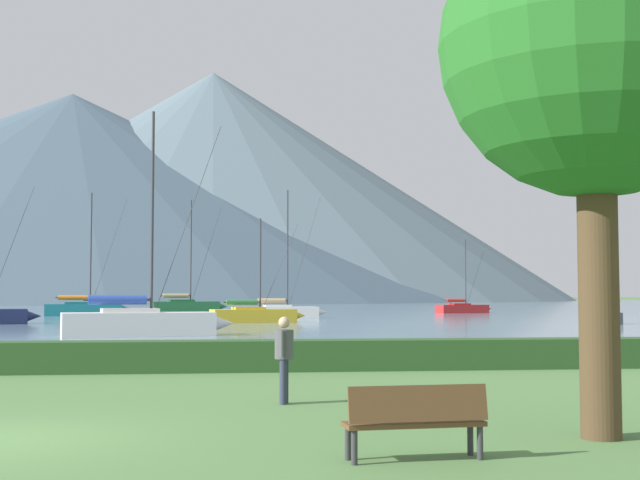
{
  "coord_description": "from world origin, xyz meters",
  "views": [
    {
      "loc": [
        3.26,
        -13.25,
        2.09
      ],
      "look_at": [
        11.02,
        49.89,
        5.93
      ],
      "focal_mm": 50.0,
      "sensor_mm": 36.0,
      "label": 1
    }
  ],
  "objects_px": {
    "sailboat_slip_2": "(283,311)",
    "park_tree": "(603,27)",
    "sailboat_slip_10": "(141,321)",
    "person_seated_viewer": "(284,352)",
    "dock_crane": "(603,229)",
    "sailboat_slip_7": "(254,315)",
    "sailboat_slip_8": "(186,305)",
    "sailboat_slip_6": "(463,308)",
    "park_bench_near_path": "(416,418)",
    "sailboat_slip_3": "(85,308)"
  },
  "relations": [
    {
      "from": "sailboat_slip_2",
      "to": "park_tree",
      "type": "height_order",
      "value": "sailboat_slip_2"
    },
    {
      "from": "sailboat_slip_2",
      "to": "sailboat_slip_10",
      "type": "xyz_separation_m",
      "value": [
        -9.55,
        -31.17,
        0.1
      ]
    },
    {
      "from": "sailboat_slip_10",
      "to": "person_seated_viewer",
      "type": "xyz_separation_m",
      "value": [
        4.82,
        -28.01,
        0.26
      ]
    },
    {
      "from": "sailboat_slip_2",
      "to": "dock_crane",
      "type": "xyz_separation_m",
      "value": [
        20.75,
        -17.74,
        5.92
      ]
    },
    {
      "from": "park_tree",
      "to": "sailboat_slip_7",
      "type": "bearing_deg",
      "value": 92.81
    },
    {
      "from": "sailboat_slip_7",
      "to": "sailboat_slip_8",
      "type": "xyz_separation_m",
      "value": [
        -5.97,
        38.11,
        0.18
      ]
    },
    {
      "from": "sailboat_slip_6",
      "to": "sailboat_slip_8",
      "type": "distance_m",
      "value": 31.24
    },
    {
      "from": "sailboat_slip_2",
      "to": "sailboat_slip_6",
      "type": "xyz_separation_m",
      "value": [
        21.0,
        17.81,
        -0.07
      ]
    },
    {
      "from": "sailboat_slip_7",
      "to": "sailboat_slip_10",
      "type": "bearing_deg",
      "value": -120.22
    },
    {
      "from": "sailboat_slip_2",
      "to": "dock_crane",
      "type": "relative_size",
      "value": 0.56
    },
    {
      "from": "sailboat_slip_6",
      "to": "dock_crane",
      "type": "relative_size",
      "value": 0.41
    },
    {
      "from": "person_seated_viewer",
      "to": "park_tree",
      "type": "distance_m",
      "value": 8.1
    },
    {
      "from": "sailboat_slip_6",
      "to": "park_tree",
      "type": "distance_m",
      "value": 84.52
    },
    {
      "from": "sailboat_slip_7",
      "to": "sailboat_slip_10",
      "type": "xyz_separation_m",
      "value": [
        -6.6,
        -19.88,
        0.14
      ]
    },
    {
      "from": "sailboat_slip_10",
      "to": "dock_crane",
      "type": "xyz_separation_m",
      "value": [
        30.3,
        13.43,
        5.82
      ]
    },
    {
      "from": "sailboat_slip_10",
      "to": "park_bench_near_path",
      "type": "xyz_separation_m",
      "value": [
        5.99,
        -33.95,
        -0.18
      ]
    },
    {
      "from": "sailboat_slip_3",
      "to": "dock_crane",
      "type": "height_order",
      "value": "dock_crane"
    },
    {
      "from": "sailboat_slip_7",
      "to": "dock_crane",
      "type": "xyz_separation_m",
      "value": [
        23.7,
        -6.45,
        5.95
      ]
    },
    {
      "from": "sailboat_slip_6",
      "to": "sailboat_slip_3",
      "type": "bearing_deg",
      "value": 175.85
    },
    {
      "from": "sailboat_slip_7",
      "to": "sailboat_slip_8",
      "type": "distance_m",
      "value": 38.58
    },
    {
      "from": "sailboat_slip_7",
      "to": "park_bench_near_path",
      "type": "bearing_deg",
      "value": -102.5
    },
    {
      "from": "sailboat_slip_2",
      "to": "park_tree",
      "type": "relative_size",
      "value": 1.28
    },
    {
      "from": "park_bench_near_path",
      "to": "person_seated_viewer",
      "type": "height_order",
      "value": "person_seated_viewer"
    },
    {
      "from": "sailboat_slip_2",
      "to": "sailboat_slip_8",
      "type": "relative_size",
      "value": 0.86
    },
    {
      "from": "sailboat_slip_3",
      "to": "sailboat_slip_8",
      "type": "relative_size",
      "value": 0.91
    },
    {
      "from": "sailboat_slip_6",
      "to": "dock_crane",
      "type": "distance_m",
      "value": 36.06
    },
    {
      "from": "sailboat_slip_3",
      "to": "park_tree",
      "type": "bearing_deg",
      "value": -84.89
    },
    {
      "from": "park_tree",
      "to": "sailboat_slip_3",
      "type": "bearing_deg",
      "value": 103.31
    },
    {
      "from": "sailboat_slip_6",
      "to": "person_seated_viewer",
      "type": "relative_size",
      "value": 4.86
    },
    {
      "from": "sailboat_slip_2",
      "to": "park_tree",
      "type": "xyz_separation_m",
      "value": [
        -0.37,
        -63.77,
        5.42
      ]
    },
    {
      "from": "sailboat_slip_2",
      "to": "sailboat_slip_10",
      "type": "bearing_deg",
      "value": -113.02
    },
    {
      "from": "sailboat_slip_8",
      "to": "sailboat_slip_2",
      "type": "bearing_deg",
      "value": -84.85
    },
    {
      "from": "sailboat_slip_6",
      "to": "park_bench_near_path",
      "type": "xyz_separation_m",
      "value": [
        -24.56,
        -82.93,
        -0.01
      ]
    },
    {
      "from": "sailboat_slip_3",
      "to": "person_seated_viewer",
      "type": "relative_size",
      "value": 7.12
    },
    {
      "from": "sailboat_slip_8",
      "to": "park_tree",
      "type": "xyz_separation_m",
      "value": [
        8.54,
        -90.6,
        5.28
      ]
    },
    {
      "from": "person_seated_viewer",
      "to": "park_tree",
      "type": "xyz_separation_m",
      "value": [
        4.35,
        -4.59,
        5.06
      ]
    },
    {
      "from": "sailboat_slip_2",
      "to": "sailboat_slip_3",
      "type": "height_order",
      "value": "sailboat_slip_3"
    },
    {
      "from": "sailboat_slip_7",
      "to": "dock_crane",
      "type": "height_order",
      "value": "dock_crane"
    },
    {
      "from": "park_tree",
      "to": "dock_crane",
      "type": "distance_m",
      "value": 50.65
    },
    {
      "from": "park_bench_near_path",
      "to": "dock_crane",
      "type": "bearing_deg",
      "value": 57.98
    },
    {
      "from": "sailboat_slip_2",
      "to": "person_seated_viewer",
      "type": "xyz_separation_m",
      "value": [
        -4.73,
        -59.18,
        0.36
      ]
    },
    {
      "from": "sailboat_slip_10",
      "to": "park_bench_near_path",
      "type": "bearing_deg",
      "value": -91.1
    },
    {
      "from": "sailboat_slip_3",
      "to": "sailboat_slip_7",
      "type": "relative_size",
      "value": 1.55
    },
    {
      "from": "sailboat_slip_6",
      "to": "sailboat_slip_7",
      "type": "bearing_deg",
      "value": -143.99
    },
    {
      "from": "sailboat_slip_7",
      "to": "park_bench_near_path",
      "type": "height_order",
      "value": "sailboat_slip_7"
    },
    {
      "from": "park_tree",
      "to": "park_bench_near_path",
      "type": "bearing_deg",
      "value": -157.14
    },
    {
      "from": "sailboat_slip_2",
      "to": "park_tree",
      "type": "bearing_deg",
      "value": -96.32
    },
    {
      "from": "sailboat_slip_2",
      "to": "sailboat_slip_7",
      "type": "distance_m",
      "value": 11.67
    },
    {
      "from": "sailboat_slip_6",
      "to": "sailboat_slip_8",
      "type": "height_order",
      "value": "sailboat_slip_8"
    },
    {
      "from": "sailboat_slip_3",
      "to": "sailboat_slip_7",
      "type": "height_order",
      "value": "sailboat_slip_3"
    }
  ]
}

